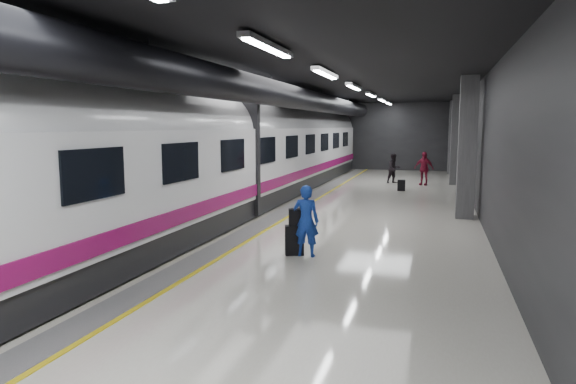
% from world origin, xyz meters
% --- Properties ---
extents(ground, '(40.00, 40.00, 0.00)m').
position_xyz_m(ground, '(0.00, 0.00, 0.00)').
color(ground, silver).
rests_on(ground, ground).
extents(platform_hall, '(10.02, 40.02, 4.51)m').
position_xyz_m(platform_hall, '(-0.29, 0.96, 3.54)').
color(platform_hall, black).
rests_on(platform_hall, ground).
extents(train, '(3.05, 38.00, 4.05)m').
position_xyz_m(train, '(-3.25, -0.00, 2.07)').
color(train, black).
rests_on(train, ground).
extents(traveler_main, '(0.60, 0.40, 1.63)m').
position_xyz_m(traveler_main, '(0.86, -4.17, 0.81)').
color(traveler_main, '#193BBF').
rests_on(traveler_main, ground).
extents(suitcase_main, '(0.48, 0.40, 0.68)m').
position_xyz_m(suitcase_main, '(0.57, -4.12, 0.34)').
color(suitcase_main, black).
rests_on(suitcase_main, ground).
extents(shoulder_bag, '(0.33, 0.25, 0.39)m').
position_xyz_m(shoulder_bag, '(0.59, -4.11, 0.88)').
color(shoulder_bag, black).
rests_on(shoulder_bag, suitcase_main).
extents(traveler_far_a, '(0.95, 0.92, 1.54)m').
position_xyz_m(traveler_far_a, '(1.52, 11.71, 0.77)').
color(traveler_far_a, black).
rests_on(traveler_far_a, ground).
extents(traveler_far_b, '(1.06, 0.70, 1.67)m').
position_xyz_m(traveler_far_b, '(3.02, 11.25, 0.84)').
color(traveler_far_b, maroon).
rests_on(traveler_far_b, ground).
extents(suitcase_far, '(0.37, 0.26, 0.50)m').
position_xyz_m(suitcase_far, '(2.12, 8.62, 0.25)').
color(suitcase_far, black).
rests_on(suitcase_far, ground).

